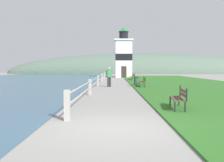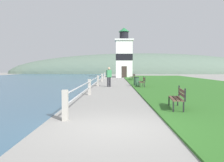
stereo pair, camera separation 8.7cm
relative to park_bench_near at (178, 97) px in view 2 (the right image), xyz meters
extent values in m
plane|color=gray|center=(-2.60, -3.06, -0.54)|extent=(160.00, 160.00, 0.00)
cube|color=#2D6623|center=(5.03, 15.50, -0.51)|extent=(12.00, 55.68, 0.06)
cube|color=#A8A399|center=(-4.13, -2.06, -0.04)|extent=(0.18, 0.18, 0.99)
cube|color=#A8A399|center=(-4.13, 5.58, -0.04)|extent=(0.18, 0.18, 0.99)
cube|color=#A8A399|center=(-4.13, 13.22, -0.04)|extent=(0.18, 0.18, 0.99)
cube|color=#A8A399|center=(-4.13, 20.86, -0.04)|extent=(0.18, 0.18, 0.99)
cube|color=#A8A399|center=(-4.13, 28.49, -0.04)|extent=(0.18, 0.18, 0.99)
cylinder|color=#B2B2B7|center=(-4.13, 13.22, 0.31)|extent=(0.06, 30.55, 0.06)
cylinder|color=#B2B2B7|center=(-4.13, 13.22, -0.04)|extent=(0.06, 30.55, 0.06)
cube|color=brown|center=(-0.24, 0.03, -0.07)|extent=(0.30, 1.66, 0.04)
cube|color=brown|center=(-0.09, 0.01, -0.07)|extent=(0.30, 1.66, 0.04)
cube|color=brown|center=(0.06, -0.01, -0.07)|extent=(0.30, 1.66, 0.04)
cube|color=brown|center=(0.14, -0.02, 0.25)|extent=(0.24, 1.65, 0.11)
cube|color=brown|center=(0.14, -0.02, 0.09)|extent=(0.24, 1.65, 0.11)
cube|color=black|center=(-0.37, -0.76, -0.31)|extent=(0.06, 0.06, 0.45)
cube|color=black|center=(-0.18, 0.83, -0.31)|extent=(0.06, 0.06, 0.45)
cube|color=black|center=(0.00, -0.81, -0.31)|extent=(0.06, 0.06, 0.45)
cube|color=black|center=(0.19, 0.79, -0.31)|extent=(0.06, 0.06, 0.45)
cube|color=black|center=(0.05, -0.81, 0.16)|extent=(0.06, 0.06, 0.49)
cube|color=black|center=(0.23, 0.78, 0.16)|extent=(0.06, 0.06, 0.49)
cube|color=brown|center=(-0.36, 11.78, -0.07)|extent=(0.19, 1.80, 0.04)
cube|color=brown|center=(-0.22, 11.77, -0.07)|extent=(0.19, 1.80, 0.04)
cube|color=brown|center=(-0.07, 11.77, -0.07)|extent=(0.19, 1.80, 0.04)
cube|color=brown|center=(0.02, 11.76, 0.25)|extent=(0.13, 1.80, 0.11)
cube|color=brown|center=(0.02, 11.76, 0.09)|extent=(0.13, 1.80, 0.11)
cube|color=black|center=(-0.44, 10.91, -0.31)|extent=(0.05, 0.05, 0.45)
cube|color=black|center=(-0.36, 12.65, -0.31)|extent=(0.05, 0.05, 0.45)
cube|color=black|center=(-0.07, 10.89, -0.31)|extent=(0.05, 0.05, 0.45)
cube|color=black|center=(0.00, 12.64, -0.31)|extent=(0.05, 0.05, 0.45)
cube|color=black|center=(-0.02, 10.89, 0.16)|extent=(0.05, 0.05, 0.49)
cube|color=black|center=(0.05, 12.64, 0.16)|extent=(0.05, 0.05, 0.49)
cube|color=brown|center=(-0.31, 24.32, -0.07)|extent=(0.25, 1.96, 0.04)
cube|color=brown|center=(-0.16, 24.33, -0.07)|extent=(0.25, 1.96, 0.04)
cube|color=brown|center=(-0.01, 24.34, -0.07)|extent=(0.25, 1.96, 0.04)
cube|color=brown|center=(0.07, 24.35, 0.25)|extent=(0.19, 1.96, 0.11)
cube|color=brown|center=(0.07, 24.35, 0.09)|extent=(0.19, 1.96, 0.11)
cube|color=black|center=(-0.28, 23.37, -0.31)|extent=(0.05, 0.05, 0.45)
cube|color=black|center=(-0.41, 25.27, -0.31)|extent=(0.05, 0.05, 0.45)
cube|color=black|center=(0.09, 23.39, -0.31)|extent=(0.05, 0.05, 0.45)
cube|color=black|center=(-0.04, 25.30, -0.31)|extent=(0.05, 0.05, 0.45)
cube|color=black|center=(0.14, 23.39, 0.16)|extent=(0.05, 0.05, 0.49)
cube|color=black|center=(0.01, 25.30, 0.16)|extent=(0.05, 0.05, 0.49)
cube|color=white|center=(-0.91, 35.09, 2.73)|extent=(2.91, 2.91, 6.53)
cube|color=black|center=(-0.91, 35.09, 3.05)|extent=(2.95, 2.95, 1.17)
cube|color=white|center=(-0.91, 35.09, 6.12)|extent=(3.34, 3.34, 0.25)
cylinder|color=black|center=(-0.91, 35.09, 6.93)|extent=(1.60, 1.60, 1.37)
cone|color=#23703D|center=(-0.91, 35.09, 7.99)|extent=(2.00, 2.00, 0.75)
cube|color=#332823|center=(-0.91, 33.61, 0.46)|extent=(0.90, 0.06, 2.00)
cylinder|color=#28282D|center=(-3.16, 12.28, -0.11)|extent=(0.16, 0.16, 0.86)
cylinder|color=#28282D|center=(-2.98, 12.36, -0.11)|extent=(0.16, 0.16, 0.86)
cube|color=#337A47|center=(-3.07, 12.32, 0.65)|extent=(0.49, 0.40, 0.65)
sphere|color=tan|center=(-3.07, 12.32, 1.11)|extent=(0.23, 0.23, 0.23)
cylinder|color=#2D5138|center=(-0.51, 13.55, -0.14)|extent=(0.50, 0.50, 0.80)
cylinder|color=black|center=(-0.51, 13.55, 0.28)|extent=(0.54, 0.54, 0.04)
ellipsoid|color=#566B5B|center=(5.40, 64.06, -0.54)|extent=(80.00, 16.00, 12.00)
camera|label=1|loc=(-2.62, -9.97, 1.16)|focal=40.00mm
camera|label=2|loc=(-2.53, -9.97, 1.16)|focal=40.00mm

